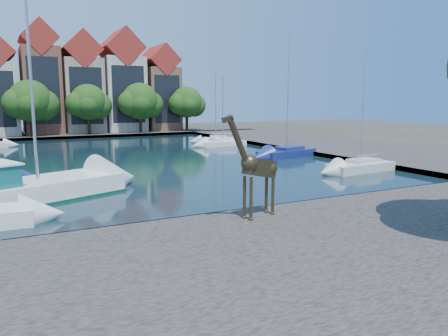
% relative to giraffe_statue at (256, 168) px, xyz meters
% --- Properties ---
extents(ground, '(160.00, 160.00, 0.00)m').
position_rel_giraffe_statue_xyz_m(ground, '(0.19, 1.65, -2.76)').
color(ground, '#38332B').
rests_on(ground, ground).
extents(water_basin, '(38.00, 50.00, 0.08)m').
position_rel_giraffe_statue_xyz_m(water_basin, '(0.19, 25.65, -2.72)').
color(water_basin, black).
rests_on(water_basin, ground).
extents(near_quay, '(50.00, 14.00, 0.50)m').
position_rel_giraffe_statue_xyz_m(near_quay, '(0.19, -5.35, -2.51)').
color(near_quay, '#4F4744').
rests_on(near_quay, ground).
extents(far_quay, '(60.00, 16.00, 0.50)m').
position_rel_giraffe_statue_xyz_m(far_quay, '(0.19, 57.65, -2.51)').
color(far_quay, '#4F4744').
rests_on(far_quay, ground).
extents(right_quay, '(14.00, 52.00, 0.50)m').
position_rel_giraffe_statue_xyz_m(right_quay, '(25.19, 25.65, -2.51)').
color(right_quay, '#4F4744').
rests_on(right_quay, ground).
extents(townhouse_center, '(5.44, 9.18, 16.93)m').
position_rel_giraffe_statue_xyz_m(townhouse_center, '(-3.81, 57.64, 5.61)').
color(townhouse_center, brown).
rests_on(townhouse_center, far_quay).
extents(townhouse_east_inner, '(5.94, 9.18, 15.79)m').
position_rel_giraffe_statue_xyz_m(townhouse_east_inner, '(2.19, 57.64, 4.97)').
color(townhouse_east_inner, tan).
rests_on(townhouse_east_inner, far_quay).
extents(townhouse_east_mid, '(6.43, 9.18, 16.65)m').
position_rel_giraffe_statue_xyz_m(townhouse_east_mid, '(8.69, 57.64, 5.35)').
color(townhouse_east_mid, beige).
rests_on(townhouse_east_mid, far_quay).
extents(townhouse_east_end, '(5.44, 9.18, 14.43)m').
position_rel_giraffe_statue_xyz_m(townhouse_east_end, '(15.19, 57.64, 4.35)').
color(townhouse_east_end, brown).
rests_on(townhouse_east_end, far_quay).
extents(far_tree_mid_west, '(7.80, 6.00, 8.00)m').
position_rel_giraffe_statue_xyz_m(far_tree_mid_west, '(-5.70, 52.15, 2.53)').
color(far_tree_mid_west, '#332114').
rests_on(far_tree_mid_west, far_quay).
extents(far_tree_mid_east, '(7.02, 5.40, 7.52)m').
position_rel_giraffe_statue_xyz_m(far_tree_mid_east, '(2.29, 52.15, 2.37)').
color(far_tree_mid_east, '#332114').
rests_on(far_tree_mid_east, far_quay).
extents(far_tree_east, '(7.54, 5.80, 7.84)m').
position_rel_giraffe_statue_xyz_m(far_tree_east, '(10.30, 52.15, 2.48)').
color(far_tree_east, '#332114').
rests_on(far_tree_east, far_quay).
extents(far_tree_far_east, '(6.76, 5.20, 7.36)m').
position_rel_giraffe_statue_xyz_m(far_tree_far_east, '(18.29, 52.15, 2.32)').
color(far_tree_far_east, '#332114').
rests_on(far_tree_far_east, far_quay).
extents(giraffe_statue, '(3.17, 1.20, 4.60)m').
position_rel_giraffe_statue_xyz_m(giraffe_statue, '(0.00, 0.00, 0.00)').
color(giraffe_statue, '#3A2F1D').
rests_on(giraffe_statue, near_quay).
extents(motorsailer, '(12.67, 7.87, 11.95)m').
position_rel_giraffe_statue_xyz_m(motorsailer, '(-9.97, 9.50, -1.77)').
color(motorsailer, white).
rests_on(motorsailer, water_basin).
extents(sailboat_right_a, '(6.04, 2.50, 9.78)m').
position_rel_giraffe_statue_xyz_m(sailboat_right_a, '(15.19, 9.08, -2.14)').
color(sailboat_right_a, silver).
rests_on(sailboat_right_a, water_basin).
extents(sailboat_right_b, '(6.85, 3.75, 11.77)m').
position_rel_giraffe_statue_xyz_m(sailboat_right_b, '(15.19, 19.02, -2.11)').
color(sailboat_right_b, navy).
rests_on(sailboat_right_b, water_basin).
extents(sailboat_right_c, '(5.67, 2.09, 8.38)m').
position_rel_giraffe_statue_xyz_m(sailboat_right_c, '(14.26, 31.11, -2.20)').
color(sailboat_right_c, white).
rests_on(sailboat_right_c, water_basin).
extents(sailboat_right_d, '(5.14, 3.12, 9.01)m').
position_rel_giraffe_statue_xyz_m(sailboat_right_d, '(15.19, 34.97, -2.16)').
color(sailboat_right_d, silver).
rests_on(sailboat_right_d, water_basin).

